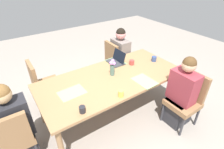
% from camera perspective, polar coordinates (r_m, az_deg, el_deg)
% --- Properties ---
extents(ground_plane, '(10.00, 10.00, 0.00)m').
position_cam_1_polar(ground_plane, '(3.22, 0.00, -12.08)').
color(ground_plane, gray).
extents(dining_table, '(2.29, 1.07, 0.75)m').
position_cam_1_polar(dining_table, '(2.78, 0.00, -2.02)').
color(dining_table, '#9E754C').
rests_on(dining_table, ground_plane).
extents(chair_near_left_near, '(0.44, 0.44, 0.90)m').
position_cam_1_polar(chair_near_left_near, '(3.80, 1.20, 4.86)').
color(chair_near_left_near, olive).
rests_on(chair_near_left_near, ground_plane).
extents(person_near_left_near, '(0.36, 0.40, 1.19)m').
position_cam_1_polar(person_near_left_near, '(3.78, 2.66, 5.17)').
color(person_near_left_near, '#2D2D33').
rests_on(person_near_left_near, ground_plane).
extents(chair_head_right_left_mid, '(0.44, 0.44, 0.90)m').
position_cam_1_polar(chair_head_right_left_mid, '(2.52, -29.57, -17.36)').
color(chair_head_right_left_mid, olive).
rests_on(chair_head_right_left_mid, ground_plane).
extents(person_head_right_left_mid, '(0.40, 0.36, 1.19)m').
position_cam_1_polar(person_head_right_left_mid, '(2.55, -28.66, -15.40)').
color(person_head_right_left_mid, '#2D2D33').
rests_on(person_head_right_left_mid, ground_plane).
extents(chair_far_left_far, '(0.44, 0.44, 0.90)m').
position_cam_1_polar(chair_far_left_far, '(2.97, 23.17, -6.90)').
color(chair_far_left_far, olive).
rests_on(chair_far_left_far, ground_plane).
extents(person_far_left_far, '(0.36, 0.40, 1.19)m').
position_cam_1_polar(person_far_left_far, '(2.93, 21.51, -6.48)').
color(person_far_left_far, '#2D2D33').
rests_on(person_far_left_far, ground_plane).
extents(chair_near_right_near, '(0.44, 0.44, 0.90)m').
position_cam_1_polar(chair_near_right_near, '(3.30, -21.79, -2.41)').
color(chair_near_right_near, olive).
rests_on(chair_near_right_near, ground_plane).
extents(flower_vase, '(0.10, 0.10, 0.27)m').
position_cam_1_polar(flower_vase, '(2.73, 0.13, 2.39)').
color(flower_vase, '#4C6B60').
rests_on(flower_vase, dining_table).
extents(placemat_near_left_near, '(0.28, 0.37, 0.00)m').
position_cam_1_polar(placemat_near_left_near, '(3.18, 1.17, 4.09)').
color(placemat_near_left_near, '#7FAD70').
rests_on(placemat_near_left_near, dining_table).
extents(placemat_head_right_left_mid, '(0.37, 0.27, 0.00)m').
position_cam_1_polar(placemat_head_right_left_mid, '(2.49, -12.90, -5.78)').
color(placemat_head_right_left_mid, '#7FAD70').
rests_on(placemat_head_right_left_mid, dining_table).
extents(placemat_far_left_far, '(0.27, 0.37, 0.00)m').
position_cam_1_polar(placemat_far_left_far, '(2.70, 10.56, -2.08)').
color(placemat_far_left_far, '#7FAD70').
rests_on(placemat_far_left_far, dining_table).
extents(laptop_near_left_near, '(0.22, 0.32, 0.21)m').
position_cam_1_polar(laptop_near_left_near, '(3.14, 1.46, 4.62)').
color(laptop_near_left_near, '#38383D').
rests_on(laptop_near_left_near, dining_table).
extents(coffee_mug_near_left, '(0.09, 0.09, 0.09)m').
position_cam_1_polar(coffee_mug_near_left, '(3.28, 13.52, 4.98)').
color(coffee_mug_near_left, '#33477A').
rests_on(coffee_mug_near_left, dining_table).
extents(coffee_mug_near_right, '(0.08, 0.08, 0.09)m').
position_cam_1_polar(coffee_mug_near_right, '(2.15, -9.65, -11.17)').
color(coffee_mug_near_right, '#232328').
rests_on(coffee_mug_near_right, dining_table).
extents(coffee_mug_centre_left, '(0.07, 0.07, 0.09)m').
position_cam_1_polar(coffee_mug_centre_left, '(2.35, 2.92, -6.16)').
color(coffee_mug_centre_left, '#DBC64C').
rests_on(coffee_mug_centre_left, dining_table).
extents(coffee_mug_centre_right, '(0.09, 0.09, 0.08)m').
position_cam_1_polar(coffee_mug_centre_right, '(3.10, 6.45, 3.95)').
color(coffee_mug_centre_right, '#AD3D38').
rests_on(coffee_mug_centre_right, dining_table).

